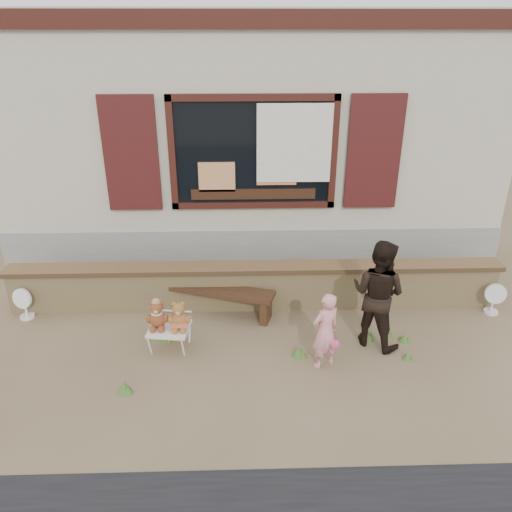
{
  "coord_description": "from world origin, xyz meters",
  "views": [
    {
      "loc": [
        -0.18,
        -5.38,
        3.79
      ],
      "look_at": [
        0.0,
        0.6,
        1.0
      ],
      "focal_mm": 35.0,
      "sensor_mm": 36.0,
      "label": 1
    }
  ],
  "objects_px": {
    "teddy_bear_left": "(157,314)",
    "child": "(325,331)",
    "teddy_bear_right": "(179,315)",
    "adult": "(378,294)",
    "bench": "(218,295)",
    "folding_chair": "(169,329)"
  },
  "relations": [
    {
      "from": "teddy_bear_left",
      "to": "child",
      "type": "relative_size",
      "value": 0.39
    },
    {
      "from": "teddy_bear_right",
      "to": "adult",
      "type": "xyz_separation_m",
      "value": [
        2.49,
        0.06,
        0.22
      ]
    },
    {
      "from": "teddy_bear_right",
      "to": "child",
      "type": "relative_size",
      "value": 0.39
    },
    {
      "from": "teddy_bear_left",
      "to": "child",
      "type": "distance_m",
      "value": 2.1
    },
    {
      "from": "bench",
      "to": "adult",
      "type": "distance_m",
      "value": 2.22
    },
    {
      "from": "bench",
      "to": "teddy_bear_right",
      "type": "relative_size",
      "value": 4.2
    },
    {
      "from": "adult",
      "to": "bench",
      "type": "bearing_deg",
      "value": 18.4
    },
    {
      "from": "bench",
      "to": "child",
      "type": "height_order",
      "value": "child"
    },
    {
      "from": "teddy_bear_right",
      "to": "adult",
      "type": "height_order",
      "value": "adult"
    },
    {
      "from": "child",
      "to": "teddy_bear_left",
      "type": "bearing_deg",
      "value": -38.81
    },
    {
      "from": "teddy_bear_left",
      "to": "bench",
      "type": "bearing_deg",
      "value": 54.67
    },
    {
      "from": "bench",
      "to": "folding_chair",
      "type": "relative_size",
      "value": 2.96
    },
    {
      "from": "folding_chair",
      "to": "child",
      "type": "relative_size",
      "value": 0.55
    },
    {
      "from": "teddy_bear_left",
      "to": "adult",
      "type": "height_order",
      "value": "adult"
    },
    {
      "from": "bench",
      "to": "folding_chair",
      "type": "bearing_deg",
      "value": -108.05
    },
    {
      "from": "folding_chair",
      "to": "adult",
      "type": "distance_m",
      "value": 2.67
    },
    {
      "from": "bench",
      "to": "teddy_bear_left",
      "type": "height_order",
      "value": "teddy_bear_left"
    },
    {
      "from": "folding_chair",
      "to": "child",
      "type": "bearing_deg",
      "value": -5.47
    },
    {
      "from": "folding_chair",
      "to": "child",
      "type": "distance_m",
      "value": 1.97
    },
    {
      "from": "teddy_bear_left",
      "to": "child",
      "type": "bearing_deg",
      "value": -5.11
    },
    {
      "from": "teddy_bear_left",
      "to": "teddy_bear_right",
      "type": "distance_m",
      "value": 0.28
    },
    {
      "from": "bench",
      "to": "teddy_bear_right",
      "type": "height_order",
      "value": "teddy_bear_right"
    }
  ]
}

